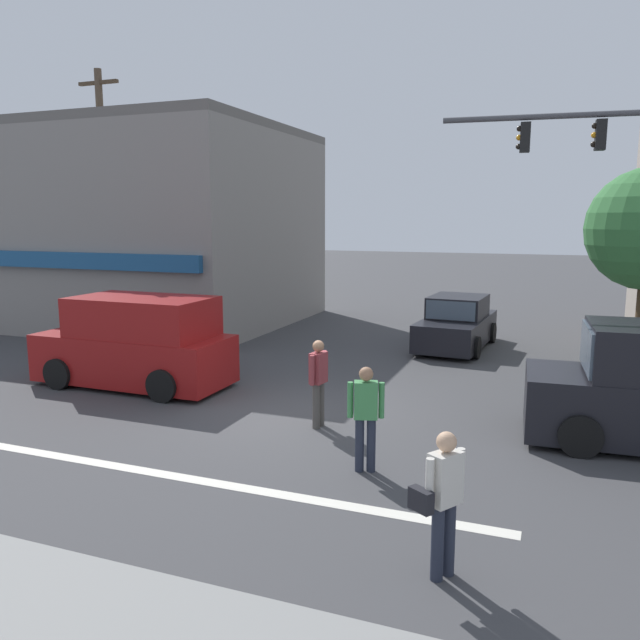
{
  "coord_description": "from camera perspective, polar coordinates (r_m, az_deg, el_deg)",
  "views": [
    {
      "loc": [
        4.74,
        -11.13,
        3.91
      ],
      "look_at": [
        -0.29,
        2.0,
        1.6
      ],
      "focal_mm": 35.0,
      "sensor_mm": 36.0,
      "label": 1
    }
  ],
  "objects": [
    {
      "name": "ground_plane",
      "position": [
        12.71,
        -2.02,
        -8.59
      ],
      "size": [
        120.0,
        120.0,
        0.0
      ],
      "primitive_type": "plane",
      "color": "#3D3D3F"
    },
    {
      "name": "lane_marking_stripe",
      "position": [
        9.8,
        -10.3,
        -14.34
      ],
      "size": [
        9.0,
        0.24,
        0.01
      ],
      "primitive_type": "cube",
      "color": "silver",
      "rests_on": "ground"
    },
    {
      "name": "building_left_block",
      "position": [
        25.31,
        -17.02,
        8.15
      ],
      "size": [
        12.66,
        9.33,
        7.13
      ],
      "color": "gray",
      "rests_on": "ground"
    },
    {
      "name": "utility_pole_near_left",
      "position": [
        20.71,
        -19.06,
        9.94
      ],
      "size": [
        1.4,
        0.22,
        8.32
      ],
      "color": "brown",
      "rests_on": "ground"
    },
    {
      "name": "traffic_light_mast",
      "position": [
        14.2,
        26.74,
        9.42
      ],
      "size": [
        4.88,
        0.57,
        6.2
      ],
      "color": "#47474C",
      "rests_on": "ground"
    },
    {
      "name": "sedan_approaching_near",
      "position": [
        19.32,
        12.39,
        -0.42
      ],
      "size": [
        2.1,
        4.21,
        1.58
      ],
      "color": "black",
      "rests_on": "ground"
    },
    {
      "name": "van_parked_curbside",
      "position": [
        15.17,
        -16.42,
        -2.1
      ],
      "size": [
        4.61,
        2.06,
        2.11
      ],
      "color": "maroon",
      "rests_on": "ground"
    },
    {
      "name": "pedestrian_foreground_with_bag",
      "position": [
        7.1,
        11.18,
        -15.52
      ],
      "size": [
        0.55,
        0.62,
        1.67
      ],
      "color": "#232838",
      "rests_on": "ground"
    },
    {
      "name": "pedestrian_mid_crossing",
      "position": [
        9.72,
        4.2,
        -8.44
      ],
      "size": [
        0.55,
        0.32,
        1.67
      ],
      "color": "#232838",
      "rests_on": "ground"
    },
    {
      "name": "pedestrian_far_side",
      "position": [
        11.7,
        -0.15,
        -5.34
      ],
      "size": [
        0.26,
        0.57,
        1.67
      ],
      "color": "#4C4742",
      "rests_on": "ground"
    }
  ]
}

